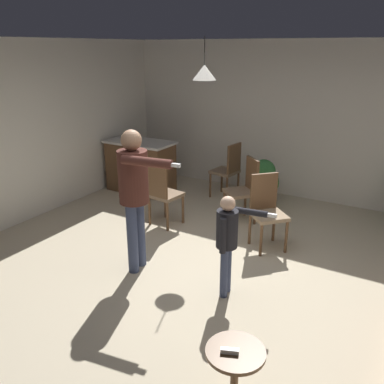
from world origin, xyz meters
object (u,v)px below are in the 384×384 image
Objects in this scene: side_table_by_couch at (235,372)px; person_adult at (135,186)px; dining_chair_near_wall at (245,188)px; dining_chair_centre_back at (228,168)px; potted_plant_by_wall at (263,181)px; person_child at (228,235)px; spare_remote_on_table at (230,351)px; dining_chair_by_counter at (267,209)px; dining_chair_spare at (163,192)px; kitchen_counter at (141,166)px.

person_adult is at bearing 145.95° from side_table_by_couch.
dining_chair_centre_back is (-0.66, 0.80, 0.00)m from dining_chair_near_wall.
potted_plant_by_wall is (-1.32, 3.95, 0.13)m from side_table_by_couch.
person_child is 8.81× the size of spare_remote_on_table.
potted_plant_by_wall is (-0.56, 1.33, -0.09)m from dining_chair_by_counter.
person_adult reaches higher than side_table_by_couch.
dining_chair_spare is at bearing 132.48° from spare_remote_on_table.
dining_chair_by_counter reaches higher than side_table_by_couch.
side_table_by_couch is at bearing 47.48° from person_adult.
side_table_by_couch is 4.17m from potted_plant_by_wall.
spare_remote_on_table is at bearing 58.98° from dining_chair_by_counter.
side_table_by_couch is at bearing 154.57° from dining_chair_near_wall.
dining_chair_by_counter is 7.69× the size of spare_remote_on_table.
potted_plant_by_wall reaches higher than spare_remote_on_table.
side_table_by_couch is 3.53m from dining_chair_near_wall.
dining_chair_by_counter reaches higher than kitchen_counter.
potted_plant_by_wall is at bearing 63.50° from dining_chair_spare.
person_child is at bearing -27.77° from dining_chair_spare.
kitchen_counter is 0.73× the size of person_adult.
side_table_by_couch is at bearing 61.08° from spare_remote_on_table.
person_adult reaches higher than kitchen_counter.
person_adult is 1.72× the size of dining_chair_spare.
person_child is (1.17, 0.05, -0.36)m from person_adult.
dining_chair_spare is (-1.62, 1.15, -0.17)m from person_child.
dining_chair_spare is 1.21× the size of potted_plant_by_wall.
kitchen_counter is 2.29m from potted_plant_by_wall.
kitchen_counter is 2.93m from person_adult.
dining_chair_centre_back is 4.55m from spare_remote_on_table.
dining_chair_centre_back is 7.69× the size of spare_remote_on_table.
person_child is at bearing -76.88° from potted_plant_by_wall.
dining_chair_near_wall and dining_chair_spare have the same top height.
dining_chair_near_wall is at bearing -92.44° from potted_plant_by_wall.
person_adult reaches higher than dining_chair_near_wall.
dining_chair_near_wall is 1.00× the size of dining_chair_centre_back.
dining_chair_by_counter is at bearing -18.73° from kitchen_counter.
dining_chair_near_wall reaches higher than kitchen_counter.
spare_remote_on_table is at bearing -118.92° from side_table_by_couch.
potted_plant_by_wall is at bearing -50.34° from dining_chair_near_wall.
dining_chair_centre_back is at bearing 86.38° from dining_chair_spare.
dining_chair_near_wall is at bearing -169.04° from person_child.
person_adult is 1.22m from person_child.
dining_chair_near_wall is 1.26m from dining_chair_spare.
kitchen_counter reaches higher than spare_remote_on_table.
potted_plant_by_wall is at bearing 9.49° from kitchen_counter.
dining_chair_centre_back reaches higher than side_table_by_couch.
spare_remote_on_table reaches higher than side_table_by_couch.
dining_chair_by_counter is (2.82, -0.96, 0.07)m from kitchen_counter.
dining_chair_centre_back is (1.57, 0.48, 0.07)m from kitchen_counter.
dining_chair_by_counter is at bearing 105.28° from spare_remote_on_table.
dining_chair_spare is at bearing 133.31° from side_table_by_couch.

